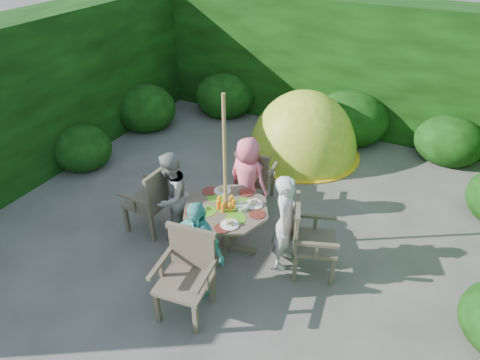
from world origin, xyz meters
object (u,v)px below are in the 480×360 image
at_px(parasol_pole, 225,179).
at_px(garden_chair_left, 152,198).
at_px(patio_table, 226,214).
at_px(garden_chair_back, 255,177).
at_px(dome_tent, 301,154).
at_px(garden_chair_right, 308,237).
at_px(garden_chair_front, 187,272).
at_px(child_front, 198,248).
at_px(child_right, 286,222).
at_px(child_left, 171,196).
at_px(child_back, 248,178).

relative_size(parasol_pole, garden_chair_left, 2.22).
xyz_separation_m(patio_table, garden_chair_back, (-0.11, 1.09, -0.08)).
distance_m(garden_chair_left, dome_tent, 3.27).
bearing_deg(garden_chair_right, garden_chair_front, 120.02).
relative_size(patio_table, garden_chair_front, 1.26).
bearing_deg(child_front, child_right, 62.83).
xyz_separation_m(patio_table, garden_chair_left, (-1.09, -0.12, -0.03)).
height_order(garden_chair_back, child_front, child_front).
xyz_separation_m(garden_chair_left, child_front, (1.16, -0.68, 0.11)).
xyz_separation_m(child_left, child_front, (0.87, -0.72, 0.00)).
relative_size(garden_chair_right, dome_tent, 0.40).
xyz_separation_m(patio_table, child_back, (-0.08, 0.79, 0.07)).
bearing_deg(dome_tent, garden_chair_back, -79.23).
distance_m(garden_chair_right, child_right, 0.33).
bearing_deg(parasol_pole, garden_chair_front, -84.51).
bearing_deg(child_right, parasol_pole, 91.67).
height_order(parasol_pole, child_right, parasol_pole).
relative_size(patio_table, dome_tent, 0.52).
distance_m(garden_chair_back, garden_chair_front, 2.19).
bearing_deg(patio_table, child_front, -84.67).
bearing_deg(child_left, garden_chair_back, 140.88).
bearing_deg(child_left, child_front, 42.02).
relative_size(patio_table, garden_chair_back, 1.39).
xyz_separation_m(garden_chair_left, child_left, (0.29, 0.04, 0.10)).
relative_size(child_left, child_front, 1.00).
height_order(parasol_pole, child_back, parasol_pole).
xyz_separation_m(child_right, child_back, (-0.87, 0.72, -0.02)).
bearing_deg(child_left, patio_table, 87.08).
height_order(parasol_pole, dome_tent, parasol_pole).
distance_m(child_left, child_front, 1.13).
distance_m(garden_chair_left, child_front, 1.35).
height_order(garden_chair_back, garden_chair_front, garden_chair_front).
height_order(garden_chair_front, child_front, child_front).
relative_size(garden_chair_left, child_right, 0.76).
bearing_deg(child_right, child_back, 46.67).
height_order(garden_chair_right, garden_chair_front, garden_chair_front).
height_order(garden_chair_left, dome_tent, dome_tent).
relative_size(child_front, dome_tent, 0.53).
xyz_separation_m(patio_table, garden_chair_right, (1.09, 0.08, -0.04)).
bearing_deg(garden_chair_right, child_front, 111.14).
distance_m(child_right, child_front, 1.13).
bearing_deg(parasol_pole, garden_chair_right, 4.51).
bearing_deg(garden_chair_left, child_right, 98.00).
bearing_deg(child_back, patio_table, 105.75).
bearing_deg(garden_chair_front, parasol_pole, 88.33).
bearing_deg(child_front, parasol_pole, 107.83).
bearing_deg(garden_chair_right, dome_tent, 1.03).
xyz_separation_m(garden_chair_right, child_left, (-1.89, -0.16, 0.12)).
xyz_separation_m(child_right, child_front, (-0.72, -0.87, -0.01)).
bearing_deg(child_front, child_back, 107.83).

